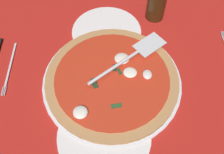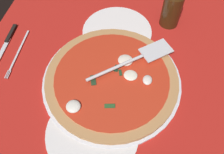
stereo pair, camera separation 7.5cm
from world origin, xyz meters
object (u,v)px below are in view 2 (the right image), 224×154
dinner_plate_right (117,32)px  pizza (112,78)px  place_setting_far (12,49)px  pizza_server (135,59)px  beer_bottle (173,4)px  dinner_plate_left (93,133)px

dinner_plate_right → pizza: (-20.23, -2.62, 1.33)cm
place_setting_far → pizza_server: bearing=89.1°
place_setting_far → pizza: bearing=78.8°
pizza → place_setting_far: (5.06, 35.81, -1.46)cm
pizza_server → beer_bottle: bearing=27.6°
dinner_plate_left → beer_bottle: bearing=-19.4°
place_setting_far → dinner_plate_left: bearing=53.3°
beer_bottle → pizza: bearing=152.8°
dinner_plate_left → beer_bottle: (46.33, -16.31, 8.40)cm
dinner_plate_right → pizza_server: bearing=-147.8°
dinner_plate_right → pizza: size_ratio=0.60×
pizza_server → place_setting_far: 41.92cm
dinner_plate_right → beer_bottle: (8.40, -17.35, 8.40)cm
beer_bottle → place_setting_far: bearing=115.0°
dinner_plate_right → place_setting_far: 36.50cm
place_setting_far → beer_bottle: size_ratio=0.95×
dinner_plate_left → place_setting_far: place_setting_far is taller
pizza → beer_bottle: size_ratio=1.77×
dinner_plate_right → place_setting_far: bearing=114.6°
dinner_plate_right → beer_bottle: bearing=-64.2°
pizza_server → beer_bottle: beer_bottle is taller
pizza → pizza_server: size_ratio=1.65×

